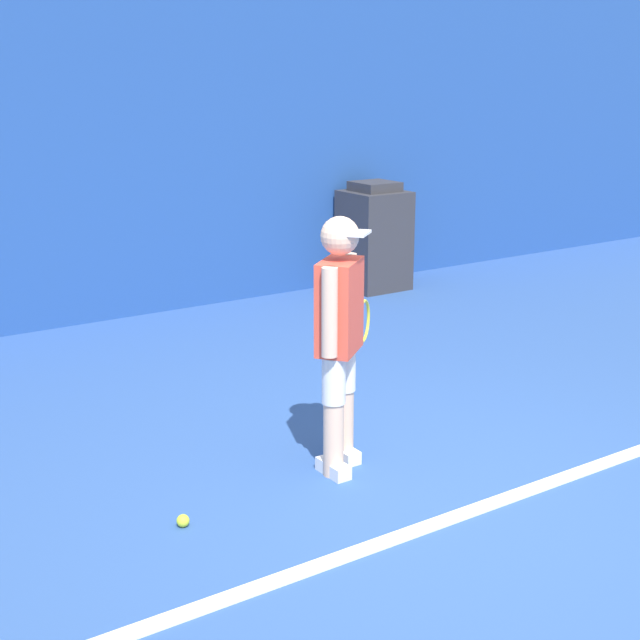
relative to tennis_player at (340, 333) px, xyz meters
name	(u,v)px	position (x,y,z in m)	size (l,w,h in m)	color
ground_plane	(443,508)	(0.17, -0.75, -0.84)	(24.00, 24.00, 0.00)	#2D5193
back_wall	(110,150)	(0.17, 3.94, 0.76)	(24.00, 0.10, 3.19)	#234C99
court_baseline	(458,516)	(0.17, -0.87, -0.83)	(21.60, 0.10, 0.01)	white
tennis_player	(340,333)	(0.00, 0.00, 0.00)	(0.75, 0.63, 1.52)	beige
tennis_ball	(183,521)	(-1.10, -0.15, -0.80)	(0.07, 0.07, 0.07)	#D1E533
covered_chair	(374,238)	(2.93, 3.53, -0.28)	(0.62, 0.62, 1.16)	#333338
water_bottle	(342,284)	(2.45, 3.45, -0.71)	(0.08, 0.08, 0.26)	white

